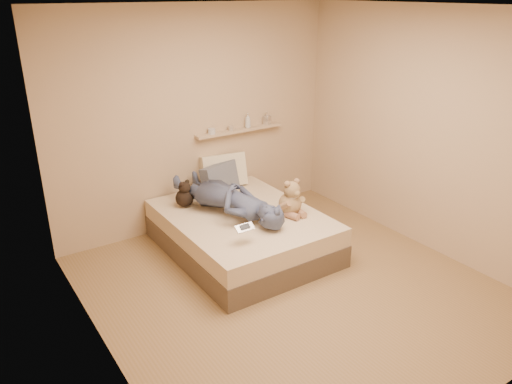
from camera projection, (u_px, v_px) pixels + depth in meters
room at (297, 163)px, 4.41m from camera, size 3.80×3.80×3.80m
bed at (242, 232)px, 5.53m from camera, size 1.50×1.90×0.45m
game_console at (245, 228)px, 4.75m from camera, size 0.19×0.08×0.06m
teddy_bear at (291, 200)px, 5.36m from camera, size 0.34×0.33×0.41m
dark_plush at (184, 195)px, 5.57m from camera, size 0.20×0.20×0.31m
pillow_cream at (224, 171)px, 6.14m from camera, size 0.59×0.35×0.43m
pillow_grey at (220, 178)px, 5.98m from camera, size 0.54×0.36×0.36m
person at (228, 198)px, 5.40m from camera, size 0.86×1.58×0.36m
wall_shelf at (240, 130)px, 6.18m from camera, size 1.20×0.12×0.03m
shelf_bottles at (247, 122)px, 6.21m from camera, size 0.91×0.10×0.18m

